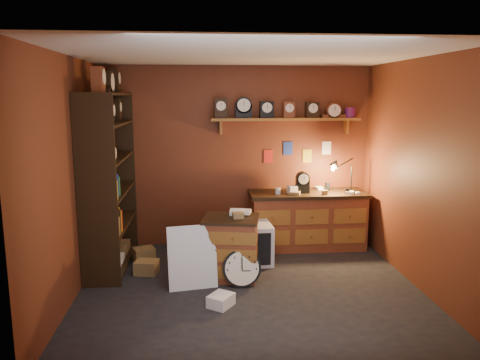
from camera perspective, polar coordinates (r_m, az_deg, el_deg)
name	(u,v)px	position (r m, az deg, el deg)	size (l,w,h in m)	color
floor	(250,289)	(5.71, 1.20, -13.11)	(4.00, 4.00, 0.00)	black
room_shell	(253,143)	(5.38, 1.62, 4.47)	(4.02, 3.62, 2.71)	brown
shelving_unit	(107,174)	(6.38, -15.96, 0.76)	(0.47, 1.60, 2.58)	black
workbench	(307,217)	(7.10, 8.20, -4.45)	(1.74, 0.66, 1.36)	brown
low_cabinet	(231,245)	(5.90, -1.09, -7.94)	(0.77, 0.69, 0.87)	brown
big_round_clock	(242,268)	(5.69, 0.21, -10.70)	(0.46, 0.16, 0.46)	black
white_panel	(193,287)	(5.77, -5.75, -12.88)	(0.58, 0.03, 0.77)	silver
mini_fridge	(252,243)	(6.45, 1.46, -7.73)	(0.55, 0.57, 0.54)	silver
floor_box_a	(146,267)	(6.24, -11.33, -10.37)	(0.28, 0.24, 0.17)	olive
floor_box_b	(221,300)	(5.26, -2.34, -14.45)	(0.22, 0.26, 0.13)	white
floor_box_c	(144,255)	(6.63, -11.61, -8.96)	(0.27, 0.23, 0.21)	olive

